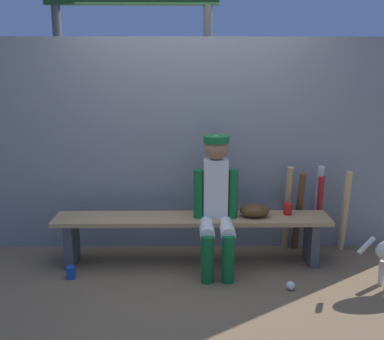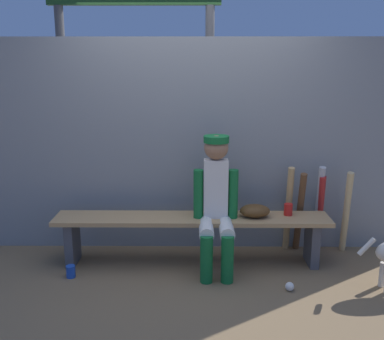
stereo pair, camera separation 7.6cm
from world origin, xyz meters
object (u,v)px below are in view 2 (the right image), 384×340
(dugout_bench, at_px, (192,227))
(player_seated, at_px, (216,200))
(bat_wood_dark, at_px, (300,212))
(baseball_glove, at_px, (255,211))
(bat_aluminum_silver, at_px, (318,208))
(bat_aluminum_red, at_px, (320,213))
(bat_wood_natural, at_px, (346,213))
(bat_wood_tan, at_px, (288,209))
(cup_on_ground, at_px, (71,271))
(scoreboard, at_px, (140,7))
(cup_on_bench, at_px, (288,209))
(baseball, at_px, (290,286))

(dugout_bench, height_order, player_seated, player_seated)
(bat_wood_dark, bearing_deg, baseball_glove, -151.56)
(bat_wood_dark, relative_size, bat_aluminum_silver, 0.95)
(bat_aluminum_silver, distance_m, bat_aluminum_red, 0.05)
(bat_aluminum_silver, bearing_deg, bat_wood_natural, -17.76)
(baseball_glove, xyz_separation_m, bat_aluminum_red, (0.70, 0.32, -0.12))
(dugout_bench, relative_size, bat_wood_tan, 2.86)
(bat_wood_tan, distance_m, cup_on_ground, 2.16)
(dugout_bench, distance_m, bat_aluminum_red, 1.32)
(bat_wood_natural, xyz_separation_m, scoreboard, (-2.10, 0.91, 2.02))
(cup_on_bench, bearing_deg, player_seated, -166.56)
(cup_on_bench, bearing_deg, bat_aluminum_red, 34.67)
(bat_wood_tan, distance_m, bat_aluminum_silver, 0.31)
(bat_aluminum_silver, relative_size, baseball, 12.17)
(bat_aluminum_silver, bearing_deg, dugout_bench, -165.77)
(baseball_glove, bearing_deg, dugout_bench, 180.00)
(bat_wood_natural, bearing_deg, scoreboard, 156.53)
(dugout_bench, relative_size, bat_aluminum_silver, 2.86)
(player_seated, relative_size, bat_wood_natural, 1.43)
(bat_aluminum_red, bearing_deg, cup_on_bench, -145.33)
(bat_wood_tan, distance_m, baseball, 0.92)
(dugout_bench, distance_m, bat_wood_natural, 1.54)
(dugout_bench, height_order, baseball, dugout_bench)
(bat_wood_dark, relative_size, cup_on_ground, 7.75)
(dugout_bench, distance_m, bat_wood_tan, 1.00)
(bat_aluminum_silver, height_order, baseball, bat_aluminum_silver)
(bat_aluminum_silver, bearing_deg, cup_on_ground, -165.11)
(player_seated, bearing_deg, bat_wood_dark, 23.52)
(player_seated, bearing_deg, scoreboard, 122.22)
(baseball_glove, bearing_deg, bat_wood_dark, 28.44)
(baseball_glove, xyz_separation_m, bat_aluminum_silver, (0.68, 0.32, -0.08))
(bat_aluminum_red, relative_size, cup_on_bench, 7.35)
(baseball_glove, bearing_deg, cup_on_bench, 9.95)
(bat_aluminum_red, relative_size, scoreboard, 0.23)
(scoreboard, bearing_deg, baseball_glove, -44.77)
(dugout_bench, height_order, baseball_glove, baseball_glove)
(bat_wood_natural, xyz_separation_m, cup_on_ground, (-2.60, -0.54, -0.37))
(bat_aluminum_silver, relative_size, scoreboard, 0.26)
(baseball_glove, bearing_deg, player_seated, -163.56)
(scoreboard, bearing_deg, dugout_bench, -63.47)
(dugout_bench, height_order, scoreboard, scoreboard)
(bat_aluminum_silver, height_order, bat_aluminum_red, bat_aluminum_silver)
(dugout_bench, relative_size, bat_aluminum_red, 3.18)
(player_seated, bearing_deg, cup_on_bench, 13.44)
(cup_on_ground, bearing_deg, player_seated, 8.52)
(player_seated, bearing_deg, bat_wood_natural, 14.97)
(dugout_bench, bearing_deg, bat_wood_natural, 8.98)
(baseball, height_order, scoreboard, scoreboard)
(bat_aluminum_silver, relative_size, cup_on_bench, 8.18)
(bat_aluminum_silver, bearing_deg, bat_aluminum_red, -15.67)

